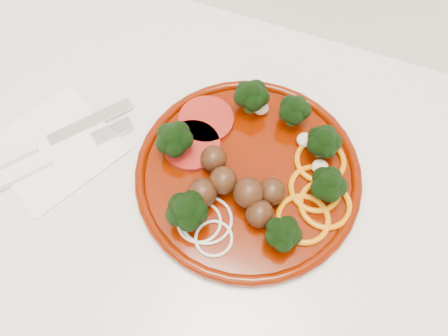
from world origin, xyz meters
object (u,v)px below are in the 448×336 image
at_px(plate, 252,170).
at_px(napkin, 55,147).
at_px(knife, 32,148).
at_px(fork, 37,166).

height_order(plate, napkin, plate).
height_order(plate, knife, plate).
relative_size(knife, fork, 1.12).
xyz_separation_m(knife, fork, (0.02, -0.02, -0.00)).
xyz_separation_m(plate, napkin, (-0.27, -0.06, -0.02)).
relative_size(plate, knife, 1.52).
height_order(plate, fork, plate).
bearing_deg(fork, napkin, 33.31).
height_order(knife, fork, knife).
distance_m(plate, napkin, 0.27).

